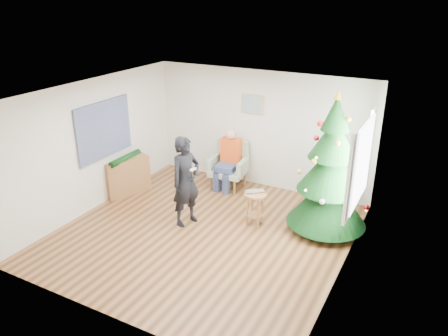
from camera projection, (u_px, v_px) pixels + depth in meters
The scene contains 19 objects.
floor at pixel (204, 233), 8.02m from camera, with size 5.00×5.00×0.00m, color brown.
ceiling at pixel (201, 94), 7.03m from camera, with size 5.00×5.00×0.00m, color white.
wall_back at pixel (261, 130), 9.57m from camera, with size 5.00×5.00×0.00m, color silver.
wall_front at pixel (102, 235), 5.49m from camera, with size 5.00×5.00×0.00m, color silver.
wall_left at pixel (94, 145), 8.61m from camera, with size 5.00×5.00×0.00m, color silver.
wall_right at pixel (348, 198), 6.44m from camera, with size 5.00×5.00×0.00m, color silver.
window_panel at pixel (362, 163), 7.20m from camera, with size 0.04×1.30×1.40m, color white.
curtains at pixel (360, 163), 7.21m from camera, with size 0.05×1.75×1.50m.
christmas_tree at pixel (331, 170), 7.73m from camera, with size 1.45×1.45×2.62m.
stool at pixel (255, 208), 8.23m from camera, with size 0.43×0.43×0.64m.
laptop at pixel (255, 193), 8.10m from camera, with size 0.35×0.23×0.03m, color silver.
armchair at pixel (229, 171), 9.80m from camera, with size 0.86×0.80×1.02m.
seated_person at pixel (228, 159), 9.63m from camera, with size 0.47×0.66×1.34m.
standing_man at pixel (186, 181), 8.07m from camera, with size 0.63×0.41×1.73m, color black.
game_controller at pixel (193, 169), 7.86m from camera, with size 0.04×0.13×0.04m, color white.
console at pixel (127, 176), 9.45m from camera, with size 0.30×1.00×0.80m, color brown.
garland at pixel (125, 158), 9.29m from camera, with size 0.14×0.14×0.90m, color black.
tapestry at pixel (104, 130), 8.75m from camera, with size 0.03×1.50×1.15m, color black.
framed_picture at pixel (252, 104), 9.42m from camera, with size 0.52×0.05×0.42m.
Camera 1 is at (3.59, -5.97, 4.17)m, focal length 35.00 mm.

